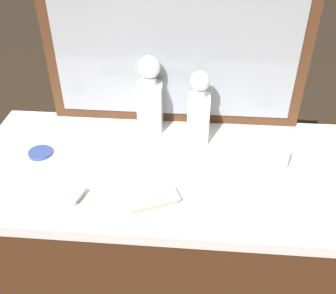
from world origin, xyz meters
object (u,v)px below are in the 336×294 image
(crystal_tumbler_far_left, at_px, (276,158))
(crystal_decanter_center, at_px, (150,101))
(silver_brush_far_right, at_px, (62,192))
(silver_brush_far_left, at_px, (153,200))
(porcelain_dish, at_px, (40,153))
(crystal_decanter_left, at_px, (198,114))

(crystal_tumbler_far_left, bearing_deg, crystal_decanter_center, 155.01)
(crystal_decanter_center, height_order, silver_brush_far_right, crystal_decanter_center)
(silver_brush_far_right, xyz_separation_m, silver_brush_far_left, (0.28, -0.01, 0.00))
(silver_brush_far_right, bearing_deg, porcelain_dish, 125.27)
(crystal_decanter_left, relative_size, silver_brush_far_left, 1.64)
(silver_brush_far_left, xyz_separation_m, porcelain_dish, (-0.42, 0.21, -0.01))
(silver_brush_far_right, height_order, porcelain_dish, silver_brush_far_right)
(crystal_decanter_left, relative_size, silver_brush_far_right, 1.81)
(crystal_decanter_center, xyz_separation_m, silver_brush_far_right, (-0.23, -0.39, -0.10))
(porcelain_dish, bearing_deg, silver_brush_far_right, -54.73)
(crystal_decanter_left, xyz_separation_m, crystal_tumbler_far_left, (0.26, -0.15, -0.07))
(crystal_tumbler_far_left, bearing_deg, porcelain_dish, 179.58)
(crystal_decanter_left, bearing_deg, silver_brush_far_left, -109.71)
(crystal_decanter_center, distance_m, crystal_decanter_left, 0.19)
(crystal_tumbler_far_left, distance_m, silver_brush_far_right, 0.69)
(silver_brush_far_right, bearing_deg, silver_brush_far_left, -2.49)
(silver_brush_far_right, distance_m, silver_brush_far_left, 0.28)
(crystal_decanter_left, bearing_deg, crystal_decanter_center, 161.90)
(crystal_decanter_center, xyz_separation_m, crystal_decanter_left, (0.18, -0.06, -0.01))
(silver_brush_far_left, bearing_deg, silver_brush_far_right, 177.51)
(crystal_decanter_center, distance_m, silver_brush_far_right, 0.46)
(silver_brush_far_right, relative_size, porcelain_dish, 1.81)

